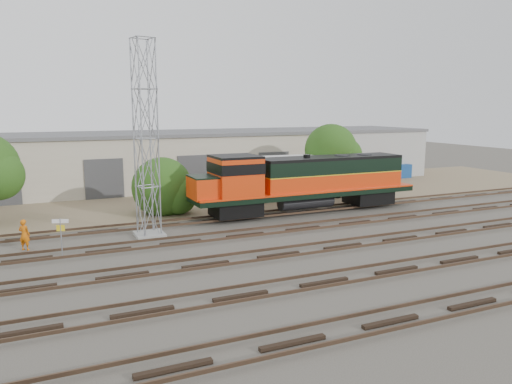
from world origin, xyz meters
name	(u,v)px	position (x,y,z in m)	size (l,w,h in m)	color
ground	(255,242)	(0.00, 0.00, 0.00)	(140.00, 140.00, 0.00)	#47423A
dirt_strip	(183,199)	(0.00, 15.00, 0.01)	(80.00, 16.00, 0.02)	#726047
tracks	(279,255)	(0.00, -3.00, 0.08)	(80.00, 20.40, 0.28)	black
warehouse	(160,159)	(0.04, 22.98, 2.65)	(58.40, 10.40, 5.30)	beige
locomotive	(303,181)	(6.49, 6.00, 2.40)	(17.40, 3.05, 4.18)	black
signal_tower	(146,143)	(-5.26, 3.93, 5.64)	(1.71, 1.71, 11.59)	gray
sign_post	(61,230)	(-10.33, 1.65, 1.42)	(0.80, 0.29, 2.03)	gray
worker	(24,235)	(-12.10, 3.69, 0.86)	(0.63, 0.41, 1.72)	#D4620B
semi_trailer	(292,172)	(8.45, 11.33, 2.30)	(12.00, 3.16, 3.65)	silver
dumpster_blue	(402,171)	(25.72, 17.87, 0.75)	(1.60, 1.50, 1.50)	navy
dumpster_red	(388,174)	(22.72, 16.41, 0.70)	(1.50, 1.40, 1.40)	maroon
tree_mid	(166,189)	(-2.72, 9.86, 1.83)	(4.62, 4.40, 4.40)	#382619
tree_east	(334,152)	(13.02, 11.99, 3.82)	(4.87, 4.64, 6.26)	#382619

